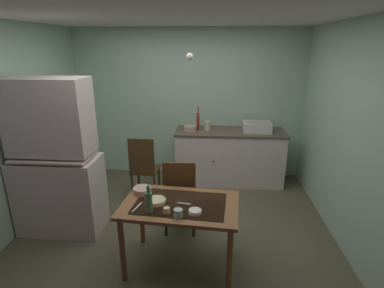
{
  "coord_description": "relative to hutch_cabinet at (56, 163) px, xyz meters",
  "views": [
    {
      "loc": [
        0.45,
        -3.23,
        2.24
      ],
      "look_at": [
        0.2,
        0.12,
        1.12
      ],
      "focal_mm": 27.96,
      "sensor_mm": 36.0,
      "label": 1
    }
  ],
  "objects": [
    {
      "name": "ground_plane",
      "position": [
        1.43,
        0.04,
        -0.89
      ],
      "size": [
        4.89,
        4.89,
        0.0
      ],
      "primitive_type": "plane",
      "color": "brown"
    },
    {
      "name": "wall_back",
      "position": [
        1.43,
        1.93,
        0.37
      ],
      "size": [
        3.99,
        0.1,
        2.52
      ],
      "primitive_type": "cube",
      "color": "#AFD0B8",
      "rests_on": "ground"
    },
    {
      "name": "wall_left",
      "position": [
        -0.57,
        0.04,
        0.37
      ],
      "size": [
        0.1,
        3.78,
        2.52
      ],
      "primitive_type": "cube",
      "color": "#ACD0BC",
      "rests_on": "ground"
    },
    {
      "name": "wall_right",
      "position": [
        3.42,
        0.04,
        0.37
      ],
      "size": [
        0.1,
        3.78,
        2.52
      ],
      "primitive_type": "cube",
      "color": "#AECBB8",
      "rests_on": "ground"
    },
    {
      "name": "ceiling_slab",
      "position": [
        1.43,
        0.04,
        1.68
      ],
      "size": [
        3.99,
        3.78,
        0.1
      ],
      "primitive_type": "cube",
      "color": "white"
    },
    {
      "name": "hutch_cabinet",
      "position": [
        0.0,
        0.0,
        0.0
      ],
      "size": [
        1.0,
        0.52,
        1.9
      ],
      "color": "silver",
      "rests_on": "ground"
    },
    {
      "name": "counter_cabinet",
      "position": [
        2.14,
        1.56,
        -0.44
      ],
      "size": [
        1.79,
        0.64,
        0.9
      ],
      "color": "silver",
      "rests_on": "ground"
    },
    {
      "name": "sink_basin",
      "position": [
        2.57,
        1.56,
        0.09
      ],
      "size": [
        0.44,
        0.34,
        0.15
      ],
      "color": "white",
      "rests_on": "counter_cabinet"
    },
    {
      "name": "hand_pump",
      "position": [
        1.61,
        1.61,
        0.18
      ],
      "size": [
        0.05,
        0.27,
        0.39
      ],
      "color": "maroon",
      "rests_on": "counter_cabinet"
    },
    {
      "name": "mixing_bowl_counter",
      "position": [
        1.49,
        1.51,
        0.05
      ],
      "size": [
        0.21,
        0.21,
        0.09
      ],
      "primitive_type": "cylinder",
      "color": "tan",
      "rests_on": "counter_cabinet"
    },
    {
      "name": "stoneware_crock",
      "position": [
        1.76,
        1.6,
        0.08
      ],
      "size": [
        0.11,
        0.11,
        0.15
      ],
      "primitive_type": "cylinder",
      "color": "beige",
      "rests_on": "counter_cabinet"
    },
    {
      "name": "dining_table",
      "position": [
        1.56,
        -0.56,
        -0.26
      ],
      "size": [
        1.21,
        0.81,
        0.73
      ],
      "color": "brown",
      "rests_on": "ground"
    },
    {
      "name": "chair_far_side",
      "position": [
        1.49,
        0.03,
        -0.39
      ],
      "size": [
        0.41,
        0.41,
        0.98
      ],
      "color": "#4A361A",
      "rests_on": "ground"
    },
    {
      "name": "chair_by_counter",
      "position": [
        0.84,
        0.9,
        -0.39
      ],
      "size": [
        0.41,
        0.41,
        0.97
      ],
      "color": "#433416",
      "rests_on": "ground"
    },
    {
      "name": "serving_bowl_wide",
      "position": [
        1.13,
        -0.36,
        -0.13
      ],
      "size": [
        0.19,
        0.19,
        0.06
      ],
      "primitive_type": "cylinder",
      "color": "tan",
      "rests_on": "dining_table"
    },
    {
      "name": "soup_bowl_small",
      "position": [
        1.72,
        -0.73,
        -0.14
      ],
      "size": [
        0.12,
        0.12,
        0.04
      ],
      "primitive_type": "cylinder",
      "color": "white",
      "rests_on": "dining_table"
    },
    {
      "name": "sauce_dish",
      "position": [
        1.32,
        -0.56,
        -0.14
      ],
      "size": [
        0.19,
        0.19,
        0.04
      ],
      "primitive_type": "cylinder",
      "color": "beige",
      "rests_on": "dining_table"
    },
    {
      "name": "teacup_mint",
      "position": [
        1.57,
        -0.81,
        -0.12
      ],
      "size": [
        0.08,
        0.08,
        0.08
      ],
      "primitive_type": "cylinder",
      "color": "#ADD1C1",
      "rests_on": "dining_table"
    },
    {
      "name": "mug_tall",
      "position": [
        1.45,
        -0.74,
        -0.13
      ],
      "size": [
        0.06,
        0.06,
        0.06
      ],
      "primitive_type": "cylinder",
      "color": "beige",
      "rests_on": "dining_table"
    },
    {
      "name": "glass_bottle",
      "position": [
        1.28,
        -0.74,
        -0.05
      ],
      "size": [
        0.07,
        0.07,
        0.27
      ],
      "color": "#4C7F56",
      "rests_on": "dining_table"
    },
    {
      "name": "table_knife",
      "position": [
        1.15,
        -0.67,
        -0.16
      ],
      "size": [
        0.06,
        0.18,
        0.0
      ],
      "primitive_type": "cube",
      "rotation": [
        0.0,
        0.0,
        4.45
      ],
      "color": "silver",
      "rests_on": "dining_table"
    },
    {
      "name": "teaspoon_near_bowl",
      "position": [
        1.6,
        -0.56,
        -0.16
      ],
      "size": [
        0.14,
        0.04,
        0.0
      ],
      "primitive_type": "cube",
      "rotation": [
        0.0,
        0.0,
        2.96
      ],
      "color": "beige",
      "rests_on": "dining_table"
    },
    {
      "name": "pendant_bulb",
      "position": [
        1.59,
        0.29,
        1.23
      ],
      "size": [
        0.08,
        0.08,
        0.08
      ],
      "primitive_type": "sphere",
      "color": "#F9EFCC"
    }
  ]
}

